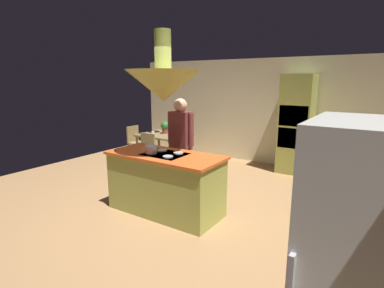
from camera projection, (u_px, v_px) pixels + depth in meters
The scene contains 16 objects.
ground at pixel (174, 207), 4.93m from camera, with size 8.16×8.16×0.00m, color #AD7F51.
wall_back at pixel (256, 111), 7.48m from camera, with size 6.80×0.10×2.55m, color beige.
kitchen_island at pixel (165, 183), 4.67m from camera, with size 1.82×0.83×0.96m.
counter_run_right at pixel (382, 207), 3.78m from camera, with size 0.73×2.08×0.94m.
oven_tower at pixel (296, 125), 6.59m from camera, with size 0.66×0.62×2.17m.
refrigerator at pixel (367, 286), 1.68m from camera, with size 0.72×0.74×1.85m.
dining_table at pixel (164, 138), 7.26m from camera, with size 1.14×0.94×0.76m.
person_at_island at pixel (181, 141), 5.22m from camera, with size 0.53×0.23×1.74m.
range_hood at pixel (163, 84), 4.35m from camera, with size 1.10×1.10×1.00m.
pendant_light_over_table at pixel (163, 88), 7.01m from camera, with size 0.32×0.32×0.82m.
chair_facing_island at pixel (145, 150), 6.73m from camera, with size 0.40×0.40×0.87m.
chair_by_back_wall at pixel (181, 140), 7.85m from camera, with size 0.40×0.40×0.87m.
chair_at_corner at pixel (136, 140), 7.80m from camera, with size 0.40×0.40×0.87m.
potted_plant_on_table at pixel (165, 127), 7.30m from camera, with size 0.20×0.20×0.30m.
cup_on_table at pixel (153, 133), 7.12m from camera, with size 0.07×0.07×0.09m, color white.
cooking_pot_on_cooktop at pixel (151, 149), 4.53m from camera, with size 0.18×0.18×0.12m, color #B2B2B7.
Camera 1 is at (2.80, -3.67, 2.05)m, focal length 28.09 mm.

